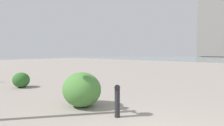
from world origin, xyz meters
TOP-DOWN VIEW (x-y plane):
  - bollard_near at (1.70, -1.18)m, footprint 0.13×0.13m
  - shrub_low at (6.88, -1.25)m, footprint 0.73×0.66m
  - shrub_round at (2.93, -1.18)m, footprint 1.09×0.98m

SIDE VIEW (x-z plane):
  - shrub_low at x=6.88m, z-range 0.00..0.62m
  - bollard_near at x=1.70m, z-range 0.02..0.75m
  - shrub_round at x=2.93m, z-range 0.00..0.92m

